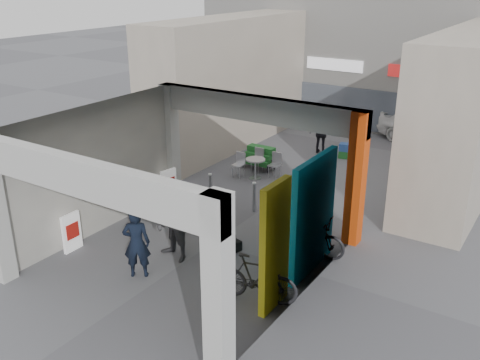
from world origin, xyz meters
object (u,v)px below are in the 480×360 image
Objects in this scene: man_back_turned at (174,223)px; bicycle_rear at (256,278)px; cafe_set at (257,167)px; man_with_dog at (137,243)px; produce_stand at (259,160)px; border_collie at (232,242)px; man_elderly at (294,216)px; white_van at (430,128)px; man_crates at (322,133)px; bicycle_front at (307,235)px.

bicycle_rear is at bearing 2.50° from man_back_turned.
cafe_set is 0.83× the size of man_with_dog.
produce_stand is 6.19m from border_collie.
produce_stand is at bearing 128.40° from border_collie.
man_back_turned reaches higher than bicycle_rear.
border_collie is 1.71m from man_elderly.
cafe_set is 0.87× the size of man_elderly.
white_van is at bearing 58.62° from cafe_set.
man_elderly is 7.69m from man_crates.
man_elderly is at bearing -48.10° from cafe_set.
man_crates is 4.58m from white_van.
bicycle_rear is (2.82, 0.60, -0.30)m from man_with_dog.
man_back_turned is (1.30, -6.00, 0.68)m from cafe_set.
man_crates is at bearing 112.68° from man_elderly.
man_crates is 10.40m from bicycle_rear.
bicycle_rear is at bearing -75.97° from man_elderly.
cafe_set is 7.16m from man_with_dog.
white_van is at bearing -146.17° from man_crates.
man_crates is (-1.48, 8.45, 0.52)m from border_collie.
produce_stand is 7.46m from white_van.
bicycle_front is (4.19, -4.67, 0.20)m from produce_stand.
man_crates reaches higher than cafe_set.
produce_stand is 6.28m from bicycle_front.
cafe_set is 5.61m from bicycle_front.
man_back_turned reaches higher than cafe_set.
man_elderly is at bearing 58.71° from bicycle_front.
man_elderly is (3.68, -4.42, 0.49)m from produce_stand.
border_collie is 1.59m from man_back_turned.
cafe_set is 7.84m from white_van.
man_elderly is 1.01× the size of man_crates.
man_elderly is (2.08, 2.23, -0.18)m from man_back_turned.
border_collie is 2.20m from bicycle_rear.
white_van is (0.69, 10.46, -0.07)m from man_elderly.
produce_stand is at bearing 114.27° from cafe_set.
produce_stand is 0.28× the size of white_van.
bicycle_front is at bearing -158.65° from white_van.
produce_stand is at bearing 132.89° from man_elderly.
man_elderly reaches higher than bicycle_front.
man_back_turned is at bearing -69.50° from produce_stand.
white_van reaches higher than bicycle_front.
bicycle_front is (2.82, 3.04, -0.33)m from man_with_dog.
man_with_dog is 10.53m from man_crates.
border_collie is 0.16× the size of white_van.
man_crates is 0.88× the size of bicycle_rear.
man_elderly is at bearing -160.02° from man_with_dog.
bicycle_front is at bearing -167.84° from man_with_dog.
man_with_dog reaches higher than man_crates.
border_collie is 0.38× the size of bicycle_rear.
cafe_set is 0.88× the size of man_crates.
produce_stand is 3.07m from man_crates.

